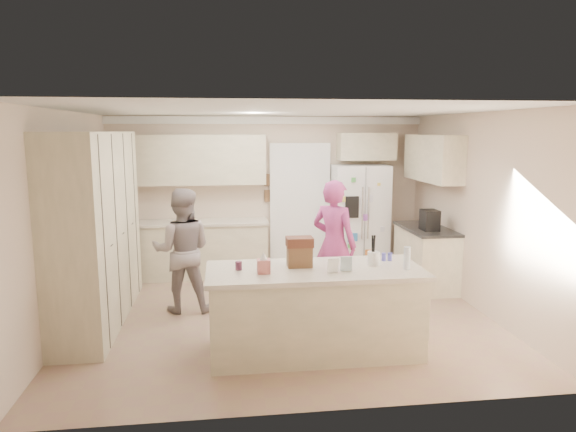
{
  "coord_description": "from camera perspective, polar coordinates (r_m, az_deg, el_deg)",
  "views": [
    {
      "loc": [
        -0.75,
        -6.26,
        2.36
      ],
      "look_at": [
        0.1,
        0.35,
        1.25
      ],
      "focal_mm": 32.0,
      "sensor_mm": 36.0,
      "label": 1
    }
  ],
  "objects": [
    {
      "name": "back_base_cab",
      "position": [
        8.49,
        -9.85,
        -3.76
      ],
      "size": [
        2.2,
        0.6,
        0.88
      ],
      "primitive_type": "cube",
      "color": "beige",
      "rests_on": "floor"
    },
    {
      "name": "greeting_card_a",
      "position": [
        5.26,
        5.02,
        -5.51
      ],
      "size": [
        0.12,
        0.06,
        0.16
      ],
      "primitive_type": "cube",
      "rotation": [
        0.15,
        0.0,
        0.2
      ],
      "color": "white",
      "rests_on": "island_top"
    },
    {
      "name": "tissue_plume",
      "position": [
        5.23,
        -2.73,
        -4.44
      ],
      "size": [
        0.08,
        0.08,
        0.08
      ],
      "primitive_type": "cone",
      "color": "white",
      "rests_on": "tissue_box"
    },
    {
      "name": "island_base",
      "position": [
        5.59,
        2.96,
        -10.65
      ],
      "size": [
        2.2,
        0.9,
        0.88
      ],
      "primitive_type": "cube",
      "color": "beige",
      "rests_on": "floor"
    },
    {
      "name": "water_bottle",
      "position": [
        5.52,
        13.08,
        -4.58
      ],
      "size": [
        0.07,
        0.07,
        0.24
      ],
      "primitive_type": "cylinder",
      "color": "silver",
      "rests_on": "island_top"
    },
    {
      "name": "jam_jar",
      "position": [
        5.4,
        -5.51,
        -5.51
      ],
      "size": [
        0.07,
        0.07,
        0.09
      ],
      "primitive_type": "cylinder",
      "color": "#59263F",
      "rests_on": "island_top"
    },
    {
      "name": "fridge_handle_r",
      "position": [
        8.37,
        8.91,
        0.33
      ],
      "size": [
        0.02,
        0.02,
        0.85
      ],
      "primitive_type": "cylinder",
      "color": "silver",
      "rests_on": "refrigerator"
    },
    {
      "name": "wall_back",
      "position": [
        8.67,
        -2.31,
        2.42
      ],
      "size": [
        5.2,
        0.02,
        2.6
      ],
      "primitive_type": "cube",
      "color": "beige",
      "rests_on": "ground"
    },
    {
      "name": "fridge_handle_l",
      "position": [
        8.35,
        8.25,
        0.32
      ],
      "size": [
        0.02,
        0.02,
        0.85
      ],
      "primitive_type": "cylinder",
      "color": "silver",
      "rests_on": "refrigerator"
    },
    {
      "name": "pantry_bank",
      "position": [
        6.75,
        -20.48,
        -1.26
      ],
      "size": [
        0.6,
        2.6,
        2.35
      ],
      "primitive_type": "cube",
      "color": "beige",
      "rests_on": "floor"
    },
    {
      "name": "greeting_card_b",
      "position": [
        5.34,
        6.49,
        -5.3
      ],
      "size": [
        0.12,
        0.05,
        0.16
      ],
      "primitive_type": "cube",
      "rotation": [
        0.15,
        0.0,
        -0.1
      ],
      "color": "silver",
      "rests_on": "island_top"
    },
    {
      "name": "refrigerator",
      "position": [
        8.74,
        7.89,
        -0.26
      ],
      "size": [
        0.91,
        0.72,
        1.8
      ],
      "primitive_type": "cube",
      "rotation": [
        0.0,
        0.0,
        -0.02
      ],
      "color": "white",
      "rests_on": "floor"
    },
    {
      "name": "over_fridge_cab",
      "position": [
        8.73,
        8.72,
        7.63
      ],
      "size": [
        0.95,
        0.35,
        0.45
      ],
      "primitive_type": "cube",
      "color": "beige",
      "rests_on": "wall_back"
    },
    {
      "name": "fridge_dispenser",
      "position": [
        8.29,
        7.12,
        0.99
      ],
      "size": [
        0.22,
        0.03,
        0.35
      ],
      "primitive_type": "cube",
      "color": "black",
      "rests_on": "refrigerator"
    },
    {
      "name": "fridge_magnets",
      "position": [
        8.39,
        8.54,
        -0.68
      ],
      "size": [
        0.76,
        0.02,
        1.44
      ],
      "primitive_type": null,
      "color": "tan",
      "rests_on": "refrigerator"
    },
    {
      "name": "back_countertop",
      "position": [
        8.39,
        -9.94,
        -0.71
      ],
      "size": [
        2.24,
        0.63,
        0.04
      ],
      "primitive_type": "cube",
      "color": "#ECE0C7",
      "rests_on": "back_base_cab"
    },
    {
      "name": "wall_left",
      "position": [
        6.62,
        -23.54,
        -0.56
      ],
      "size": [
        0.02,
        4.6,
        2.6
      ],
      "primitive_type": "cube",
      "color": "beige",
      "rests_on": "ground"
    },
    {
      "name": "coffee_maker",
      "position": [
        7.78,
        15.47,
        -0.44
      ],
      "size": [
        0.22,
        0.28,
        0.3
      ],
      "primitive_type": "cube",
      "color": "black",
      "rests_on": "right_countertop"
    },
    {
      "name": "wall_front",
      "position": [
        4.16,
        3.32,
        -5.32
      ],
      "size": [
        5.2,
        0.02,
        2.6
      ],
      "primitive_type": "cube",
      "color": "beige",
      "rests_on": "ground"
    },
    {
      "name": "doorway_casing",
      "position": [
        8.71,
        1.35,
        0.79
      ],
      "size": [
        1.02,
        0.03,
        2.22
      ],
      "primitive_type": "cube",
      "color": "white",
      "rests_on": "floor"
    },
    {
      "name": "dollhouse_body",
      "position": [
        5.49,
        1.28,
        -4.52
      ],
      "size": [
        0.26,
        0.18,
        0.22
      ],
      "primitive_type": "cube",
      "color": "brown",
      "rests_on": "island_top"
    },
    {
      "name": "right_upper_cab",
      "position": [
        8.12,
        15.79,
        6.2
      ],
      "size": [
        0.35,
        1.5,
        0.7
      ],
      "primitive_type": "cube",
      "color": "beige",
      "rests_on": "wall_right"
    },
    {
      "name": "ceiling",
      "position": [
        6.31,
        -0.51,
        11.72
      ],
      "size": [
        5.2,
        4.6,
        0.02
      ],
      "primitive_type": "cube",
      "color": "white",
      "rests_on": "wall_back"
    },
    {
      "name": "crown_back",
      "position": [
        8.56,
        -2.33,
        10.58
      ],
      "size": [
        5.2,
        0.08,
        0.12
      ],
      "primitive_type": "cube",
      "color": "white",
      "rests_on": "wall_back"
    },
    {
      "name": "teen_boy",
      "position": [
        6.86,
        -11.67,
        -3.76
      ],
      "size": [
        0.82,
        0.65,
        1.63
      ],
      "primitive_type": "imported",
      "rotation": [
        0.0,
        0.0,
        3.1
      ],
      "color": "#9D9694",
      "rests_on": "floor"
    },
    {
      "name": "island_top",
      "position": [
        5.45,
        3.0,
        -6.1
      ],
      "size": [
        2.28,
        0.96,
        0.05
      ],
      "primitive_type": "cube",
      "color": "#ECE0C7",
      "rests_on": "island_base"
    },
    {
      "name": "shaker_pepper",
      "position": [
        5.86,
        11.25,
        -4.46
      ],
      "size": [
        0.05,
        0.05,
        0.09
      ],
      "primitive_type": "cylinder",
      "color": "#4C4CB2",
      "rests_on": "island_top"
    },
    {
      "name": "tissue_box",
      "position": [
        5.26,
        -2.72,
        -5.6
      ],
      "size": [
        0.13,
        0.13,
        0.14
      ],
      "primitive_type": "cube",
      "color": "#C86A65",
      "rests_on": "island_top"
    },
    {
      "name": "utensil_crock",
      "position": [
        5.62,
        9.48,
        -4.68
      ],
      "size": [
        0.13,
        0.13,
        0.15
      ],
      "primitive_type": "cylinder",
      "color": "white",
      "rests_on": "island_top"
    },
    {
      "name": "teen_girl",
      "position": [
        6.85,
        5.13,
        -3.17
      ],
      "size": [
        0.75,
        0.73,
        1.73
      ],
      "primitive_type": "imported",
      "rotation": [
        0.0,
        0.0,
        2.43
      ],
      "color": "#B93695",
      "rests_on": "floor"
    },
    {
      "name": "right_countertop",
      "position": [
        8.01,
        15.13,
        -1.39
      ],
      "size": [
        0.63,
        1.24,
        0.04
      ],
      "primitive_type": "cube",
      "color": "#2D2B28",
      "rests_on": "right_base_cab"
    },
    {
      "name": "back_upper_cab",
      "position": [
        8.41,
        -10.1,
        6.17
      ],
      "size": [
        2.2,
        0.35,
        0.8
      ],
      "primitive_type": "cube",
      "color": "beige",
      "rests_on": "wall_back"
    },
    {
      "name": "right_base_cab",
      "position": [
        8.11,
        15.05,
        -4.58
      ],
      "size": [
        0.6,
        1.2,
        0.88
      ],
      "primitive_type": "cube",
      "color": "beige",
      "rests_on": "floor"
    },
    {
      "name": "dollhouse_roof",
      "position": [
        5.45,
        1.29,
        -2.89
      ],
      "size": [
        0.28,
        0.2,
        0.1
      ],
      "primitive_type": "cube",
      "color": "#592D1E",
      "rests_on": "dollhouse_body"
    },
    {
      "name": "wall_frame_upper",
      "position": [
        8.61,
        -2.16,
        4.04
      ],
      "size": [
        0.15,
        0.02,
        0.2
      ],
      "primitive_type": "cube",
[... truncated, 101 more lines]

